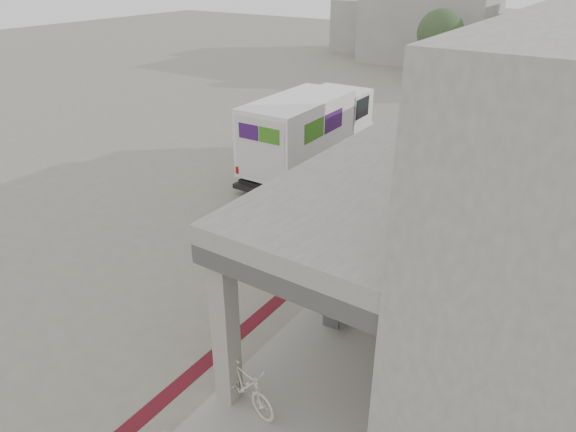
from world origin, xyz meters
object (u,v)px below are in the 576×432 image
Objects in this scene: fedex_truck at (310,131)px; utility_cabinet at (428,294)px; bicycle_cream at (245,385)px; bench at (343,298)px.

fedex_truck is 9.93m from utility_cabinet.
bench is at bearing 11.27° from bicycle_cream.
bench is 2.04m from utility_cabinet.
utility_cabinet is (7.41, -6.52, -1.10)m from fedex_truck.
bicycle_cream is at bearing -64.70° from fedex_truck.
utility_cabinet reaches higher than bench.
fedex_truck is 12.68m from bicycle_cream.
fedex_truck is 4.55× the size of bicycle_cream.
fedex_truck reaches higher than bench.
bench is 2.06× the size of utility_cabinet.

